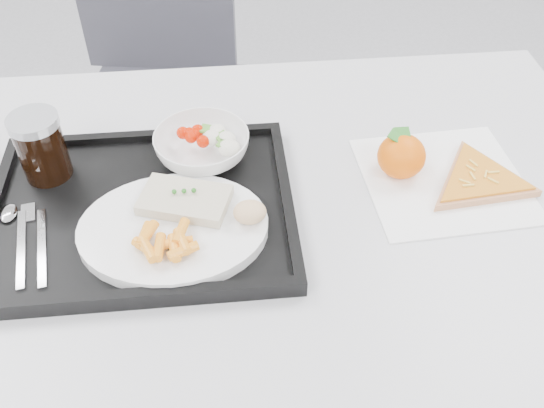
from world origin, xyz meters
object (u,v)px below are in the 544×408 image
object	(u,v)px
tray	(142,211)
pizza_slice	(479,180)
chair	(160,65)
cola_glass	(41,146)
tangerine	(401,156)
salad_bowl	(202,147)
table	(255,233)
dinner_plate	(174,229)

from	to	relation	value
tray	pizza_slice	xyz separation A→B (m)	(0.52, 0.02, 0.00)
chair	cola_glass	distance (m)	0.75
chair	tangerine	xyz separation A→B (m)	(0.44, -0.72, 0.25)
tray	salad_bowl	xyz separation A→B (m)	(0.09, 0.11, 0.03)
chair	cola_glass	size ratio (longest dim) A/B	8.61
table	chair	xyz separation A→B (m)	(-0.20, 0.77, -0.15)
salad_bowl	chair	bearing A→B (deg)	100.37
tray	dinner_plate	size ratio (longest dim) A/B	1.67
cola_glass	salad_bowl	bearing A→B (deg)	3.37
cola_glass	tray	bearing A→B (deg)	-31.97
tray	chair	bearing A→B (deg)	92.13
chair	salad_bowl	size ratio (longest dim) A/B	6.11
tray	cola_glass	world-z (taller)	cola_glass
tray	salad_bowl	size ratio (longest dim) A/B	2.96
chair	tangerine	distance (m)	0.88
chair	tangerine	size ratio (longest dim) A/B	9.15
table	tangerine	xyz separation A→B (m)	(0.24, 0.05, 0.10)
tray	dinner_plate	bearing A→B (deg)	-48.68
salad_bowl	tangerine	xyz separation A→B (m)	(0.31, -0.05, -0.00)
dinner_plate	cola_glass	world-z (taller)	cola_glass
salad_bowl	table	bearing A→B (deg)	-52.48
dinner_plate	salad_bowl	distance (m)	0.17
chair	tray	bearing A→B (deg)	-87.87
tangerine	chair	bearing A→B (deg)	121.21
table	tray	bearing A→B (deg)	-177.17
chair	pizza_slice	distance (m)	0.97
chair	cola_glass	bearing A→B (deg)	-99.90
dinner_plate	cola_glass	xyz separation A→B (m)	(-0.20, 0.15, 0.05)
cola_glass	tangerine	world-z (taller)	cola_glass
tray	tangerine	xyz separation A→B (m)	(0.41, 0.06, 0.03)
chair	dinner_plate	size ratio (longest dim) A/B	3.44
cola_glass	pizza_slice	distance (m)	0.68
table	pizza_slice	world-z (taller)	pizza_slice
salad_bowl	dinner_plate	bearing A→B (deg)	-105.17
table	dinner_plate	distance (m)	0.16
dinner_plate	tangerine	xyz separation A→B (m)	(0.36, 0.11, 0.01)
pizza_slice	cola_glass	bearing A→B (deg)	173.49
chair	tray	world-z (taller)	chair
salad_bowl	tray	bearing A→B (deg)	-131.23
table	tray	size ratio (longest dim) A/B	2.67
salad_bowl	cola_glass	world-z (taller)	cola_glass
chair	pizza_slice	xyz separation A→B (m)	(0.55, -0.76, 0.22)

